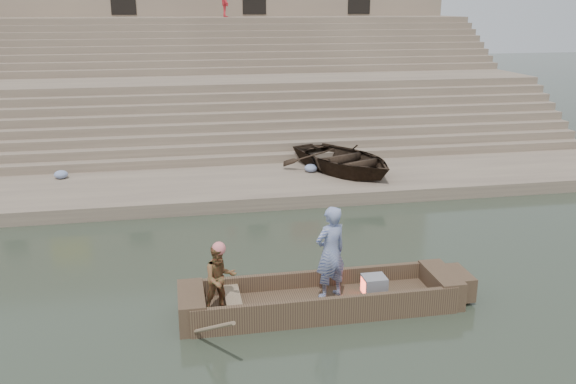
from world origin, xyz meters
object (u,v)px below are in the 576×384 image
object	(u,v)px
television	(373,286)
pedestrian	(226,0)
rowing_man	(220,278)
standing_man	(330,253)
main_rowboat	(321,304)
beached_rowboat	(344,159)

from	to	relation	value
television	pedestrian	bearing A→B (deg)	91.99
rowing_man	standing_man	bearing A→B (deg)	-10.65
standing_man	rowing_man	bearing A→B (deg)	-17.73
rowing_man	pedestrian	world-z (taller)	pedestrian
main_rowboat	television	world-z (taller)	television
television	beached_rowboat	bearing A→B (deg)	78.15
pedestrian	main_rowboat	bearing A→B (deg)	179.88
beached_rowboat	rowing_man	bearing A→B (deg)	-143.75
main_rowboat	television	xyz separation A→B (m)	(1.09, -0.00, 0.31)
standing_man	beached_rowboat	distance (m)	8.95
main_rowboat	pedestrian	size ratio (longest dim) A/B	2.92
rowing_man	pedestrian	bearing A→B (deg)	68.93
main_rowboat	beached_rowboat	world-z (taller)	beached_rowboat
main_rowboat	pedestrian	distance (m)	23.10
pedestrian	standing_man	bearing A→B (deg)	-179.60
rowing_man	beached_rowboat	xyz separation A→B (m)	(4.89, 8.70, -0.04)
television	standing_man	bearing A→B (deg)	174.05
standing_man	pedestrian	xyz separation A→B (m)	(0.11, 22.23, 4.88)
beached_rowboat	pedestrian	bearing A→B (deg)	76.27
standing_man	rowing_man	size ratio (longest dim) A/B	1.42
beached_rowboat	pedestrian	distance (m)	14.89
main_rowboat	rowing_man	xyz separation A→B (m)	(-1.99, -0.08, 0.78)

